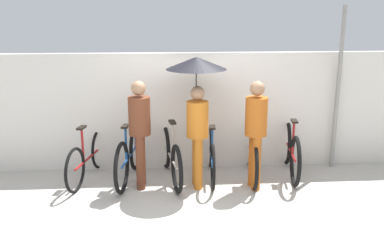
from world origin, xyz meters
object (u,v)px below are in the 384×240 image
(parked_bicycle_4, at_px, (252,154))
(pedestrian_trailing, at_px, (256,127))
(parked_bicycle_5, at_px, (291,150))
(pedestrian_leading, at_px, (140,127))
(parked_bicycle_0, at_px, (88,157))
(parked_bicycle_1, at_px, (129,156))
(parked_bicycle_2, at_px, (171,156))
(parked_bicycle_3, at_px, (211,155))
(pedestrian_center, at_px, (197,89))

(parked_bicycle_4, distance_m, pedestrian_trailing, 0.74)
(parked_bicycle_5, relative_size, pedestrian_leading, 1.07)
(parked_bicycle_0, bearing_deg, pedestrian_leading, -101.39)
(parked_bicycle_4, bearing_deg, parked_bicycle_1, 97.30)
(parked_bicycle_5, bearing_deg, pedestrian_leading, 107.01)
(parked_bicycle_2, height_order, pedestrian_trailing, pedestrian_trailing)
(parked_bicycle_3, distance_m, parked_bicycle_4, 0.64)
(parked_bicycle_1, height_order, parked_bicycle_2, parked_bicycle_1)
(parked_bicycle_5, bearing_deg, pedestrian_trailing, 134.72)
(parked_bicycle_3, height_order, pedestrian_leading, pedestrian_leading)
(pedestrian_center, bearing_deg, parked_bicycle_3, 43.45)
(parked_bicycle_0, relative_size, pedestrian_trailing, 1.02)
(parked_bicycle_1, height_order, pedestrian_leading, pedestrian_leading)
(parked_bicycle_4, xyz_separation_m, parked_bicycle_5, (0.64, 0.06, 0.03))
(parked_bicycle_3, height_order, pedestrian_trailing, pedestrian_trailing)
(parked_bicycle_0, relative_size, pedestrian_leading, 1.02)
(parked_bicycle_2, relative_size, pedestrian_trailing, 1.09)
(parked_bicycle_3, xyz_separation_m, parked_bicycle_5, (1.29, 0.05, 0.03))
(parked_bicycle_2, bearing_deg, parked_bicycle_5, -96.10)
(parked_bicycle_4, bearing_deg, pedestrian_leading, 106.70)
(parked_bicycle_0, distance_m, parked_bicycle_5, 3.22)
(parked_bicycle_1, relative_size, parked_bicycle_3, 1.04)
(parked_bicycle_0, height_order, parked_bicycle_4, parked_bicycle_4)
(parked_bicycle_0, xyz_separation_m, parked_bicycle_3, (1.93, -0.05, 0.01))
(pedestrian_leading, bearing_deg, parked_bicycle_0, 157.55)
(parked_bicycle_4, height_order, pedestrian_trailing, pedestrian_trailing)
(parked_bicycle_1, relative_size, pedestrian_leading, 1.06)
(parked_bicycle_5, bearing_deg, pedestrian_center, 110.27)
(parked_bicycle_5, height_order, pedestrian_center, pedestrian_center)
(parked_bicycle_1, bearing_deg, parked_bicycle_2, -81.79)
(parked_bicycle_4, height_order, parked_bicycle_5, parked_bicycle_4)
(parked_bicycle_0, xyz_separation_m, pedestrian_center, (1.67, -0.33, 1.12))
(pedestrian_trailing, bearing_deg, parked_bicycle_2, 155.94)
(parked_bicycle_0, distance_m, parked_bicycle_3, 1.93)
(parked_bicycle_1, bearing_deg, pedestrian_leading, -137.31)
(parked_bicycle_5, bearing_deg, parked_bicycle_1, 100.05)
(parked_bicycle_0, bearing_deg, pedestrian_trailing, -89.24)
(parked_bicycle_2, relative_size, parked_bicycle_5, 1.02)
(parked_bicycle_2, distance_m, parked_bicycle_5, 1.94)
(parked_bicycle_2, xyz_separation_m, parked_bicycle_5, (1.93, 0.09, 0.02))
(parked_bicycle_2, height_order, pedestrian_center, pedestrian_center)
(parked_bicycle_0, distance_m, pedestrian_center, 2.04)
(pedestrian_leading, bearing_deg, pedestrian_center, 3.91)
(parked_bicycle_5, xyz_separation_m, pedestrian_trailing, (-0.70, -0.52, 0.54))
(pedestrian_leading, height_order, pedestrian_trailing, pedestrian_trailing)
(parked_bicycle_4, height_order, pedestrian_center, pedestrian_center)
(parked_bicycle_2, distance_m, pedestrian_leading, 0.77)
(parked_bicycle_2, xyz_separation_m, parked_bicycle_4, (1.29, 0.03, -0.01))
(parked_bicycle_2, xyz_separation_m, parked_bicycle_3, (0.65, 0.04, -0.01))
(parked_bicycle_2, height_order, pedestrian_leading, pedestrian_leading)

